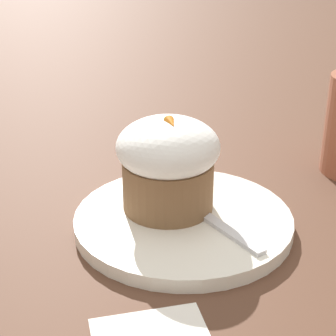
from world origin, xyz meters
TOP-DOWN VIEW (x-y plane):
  - ground_plane at (0.00, 0.00)m, footprint 4.00×4.00m
  - dessert_plate at (0.00, 0.00)m, footprint 0.20×0.20m
  - carrot_cake at (-0.02, -0.01)m, footprint 0.09×0.09m
  - spoon at (0.01, 0.02)m, footprint 0.12×0.05m

SIDE VIEW (x-z plane):
  - ground_plane at x=0.00m, z-range 0.00..0.00m
  - dessert_plate at x=0.00m, z-range 0.00..0.01m
  - spoon at x=0.01m, z-range 0.01..0.02m
  - carrot_cake at x=-0.02m, z-range 0.01..0.10m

